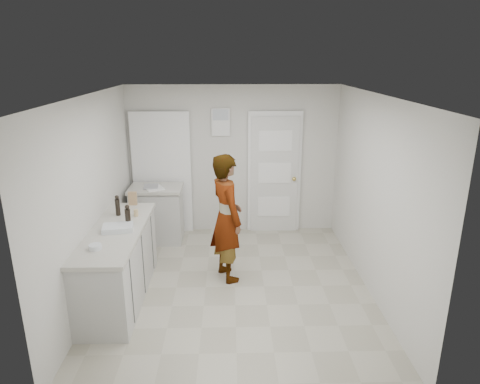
{
  "coord_description": "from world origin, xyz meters",
  "views": [
    {
      "loc": [
        -0.06,
        -5.04,
        2.93
      ],
      "look_at": [
        0.08,
        0.4,
        1.2
      ],
      "focal_mm": 32.0,
      "sensor_mm": 36.0,
      "label": 1
    }
  ],
  "objects_px": {
    "oil_cruet_a": "(128,216)",
    "baking_dish": "(118,228)",
    "person": "(227,218)",
    "oil_cruet_b": "(118,206)",
    "egg_bowl": "(95,247)",
    "spice_jar": "(136,213)",
    "cake_mix_box": "(133,198)"
  },
  "relations": [
    {
      "from": "baking_dish",
      "to": "oil_cruet_b",
      "type": "bearing_deg",
      "value": 103.33
    },
    {
      "from": "oil_cruet_a",
      "to": "baking_dish",
      "type": "bearing_deg",
      "value": -120.0
    },
    {
      "from": "baking_dish",
      "to": "egg_bowl",
      "type": "relative_size",
      "value": 2.83
    },
    {
      "from": "oil_cruet_a",
      "to": "baking_dish",
      "type": "xyz_separation_m",
      "value": [
        -0.09,
        -0.16,
        -0.1
      ]
    },
    {
      "from": "cake_mix_box",
      "to": "oil_cruet_a",
      "type": "bearing_deg",
      "value": -83.76
    },
    {
      "from": "spice_jar",
      "to": "oil_cruet_a",
      "type": "height_order",
      "value": "oil_cruet_a"
    },
    {
      "from": "oil_cruet_a",
      "to": "egg_bowl",
      "type": "distance_m",
      "value": 0.72
    },
    {
      "from": "oil_cruet_a",
      "to": "spice_jar",
      "type": "bearing_deg",
      "value": 84.79
    },
    {
      "from": "cake_mix_box",
      "to": "oil_cruet_b",
      "type": "relative_size",
      "value": 0.68
    },
    {
      "from": "oil_cruet_b",
      "to": "baking_dish",
      "type": "distance_m",
      "value": 0.54
    },
    {
      "from": "oil_cruet_a",
      "to": "egg_bowl",
      "type": "xyz_separation_m",
      "value": [
        -0.21,
        -0.68,
        -0.1
      ]
    },
    {
      "from": "egg_bowl",
      "to": "oil_cruet_b",
      "type": "bearing_deg",
      "value": 90.34
    },
    {
      "from": "person",
      "to": "spice_jar",
      "type": "relative_size",
      "value": 19.8
    },
    {
      "from": "oil_cruet_b",
      "to": "person",
      "type": "bearing_deg",
      "value": -0.0
    },
    {
      "from": "oil_cruet_b",
      "to": "baking_dish",
      "type": "relative_size",
      "value": 0.71
    },
    {
      "from": "person",
      "to": "spice_jar",
      "type": "distance_m",
      "value": 1.19
    },
    {
      "from": "person",
      "to": "baking_dish",
      "type": "bearing_deg",
      "value": 88.03
    },
    {
      "from": "cake_mix_box",
      "to": "spice_jar",
      "type": "height_order",
      "value": "cake_mix_box"
    },
    {
      "from": "baking_dish",
      "to": "spice_jar",
      "type": "bearing_deg",
      "value": 75.93
    },
    {
      "from": "oil_cruet_a",
      "to": "oil_cruet_b",
      "type": "relative_size",
      "value": 0.97
    },
    {
      "from": "oil_cruet_a",
      "to": "oil_cruet_b",
      "type": "height_order",
      "value": "oil_cruet_b"
    },
    {
      "from": "cake_mix_box",
      "to": "oil_cruet_a",
      "type": "distance_m",
      "value": 0.78
    },
    {
      "from": "cake_mix_box",
      "to": "oil_cruet_a",
      "type": "height_order",
      "value": "oil_cruet_a"
    },
    {
      "from": "spice_jar",
      "to": "egg_bowl",
      "type": "relative_size",
      "value": 0.64
    },
    {
      "from": "spice_jar",
      "to": "egg_bowl",
      "type": "bearing_deg",
      "value": -103.2
    },
    {
      "from": "egg_bowl",
      "to": "spice_jar",
      "type": "bearing_deg",
      "value": 76.8
    },
    {
      "from": "spice_jar",
      "to": "baking_dish",
      "type": "bearing_deg",
      "value": -104.07
    },
    {
      "from": "oil_cruet_a",
      "to": "egg_bowl",
      "type": "bearing_deg",
      "value": -106.8
    },
    {
      "from": "spice_jar",
      "to": "baking_dish",
      "type": "xyz_separation_m",
      "value": [
        -0.12,
        -0.48,
        -0.02
      ]
    },
    {
      "from": "oil_cruet_a",
      "to": "baking_dish",
      "type": "relative_size",
      "value": 0.69
    },
    {
      "from": "egg_bowl",
      "to": "baking_dish",
      "type": "bearing_deg",
      "value": 77.59
    },
    {
      "from": "person",
      "to": "cake_mix_box",
      "type": "xyz_separation_m",
      "value": [
        -1.32,
        0.41,
        0.15
      ]
    }
  ]
}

